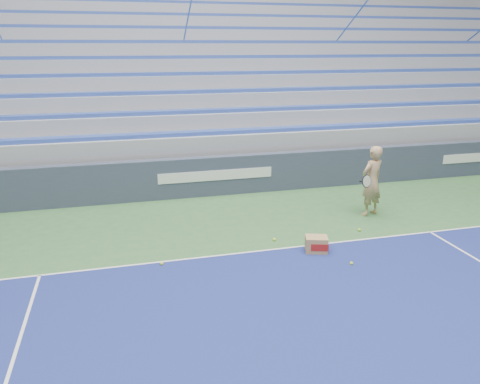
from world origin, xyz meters
name	(u,v)px	position (x,y,z in m)	size (l,w,h in m)	color
sponsor_barrier	(215,176)	(0.00, 15.88, 0.55)	(30.00, 0.32, 1.10)	#353D51
bleachers	(184,91)	(0.00, 21.60, 2.36)	(31.00, 9.15, 7.30)	#96999F
tennis_player	(372,181)	(3.37, 13.29, 0.87)	(0.98, 0.92, 1.74)	tan
ball_box	(316,244)	(1.21, 11.58, 0.17)	(0.52, 0.46, 0.33)	tan
tennis_ball_0	(359,230)	(2.61, 12.36, 0.03)	(0.07, 0.07, 0.07)	#E1F231
tennis_ball_1	(162,264)	(-1.91, 11.76, 0.03)	(0.07, 0.07, 0.07)	#E1F231
tennis_ball_2	(351,263)	(1.62, 10.85, 0.03)	(0.07, 0.07, 0.07)	#E1F231
tennis_ball_3	(274,239)	(0.56, 12.32, 0.03)	(0.07, 0.07, 0.07)	#E1F231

